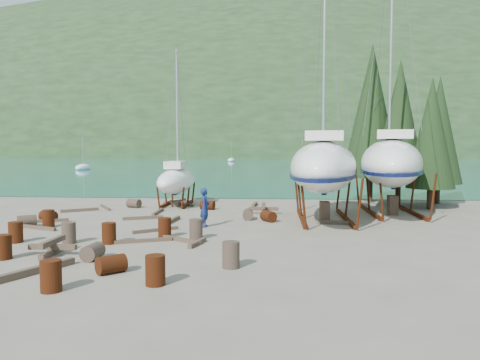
# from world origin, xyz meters

# --- Properties ---
(ground) EXTENTS (600.00, 600.00, 0.00)m
(ground) POSITION_xyz_m (0.00, 0.00, 0.00)
(ground) COLOR #686252
(ground) RESTS_ON ground
(bay_water) EXTENTS (700.00, 700.00, 0.00)m
(bay_water) POSITION_xyz_m (0.00, 315.00, 0.01)
(bay_water) COLOR #166772
(bay_water) RESTS_ON ground
(far_hill) EXTENTS (800.00, 360.00, 110.00)m
(far_hill) POSITION_xyz_m (0.00, 320.00, 0.00)
(far_hill) COLOR #1D2F17
(far_hill) RESTS_ON ground
(far_house_left) EXTENTS (6.60, 5.60, 5.60)m
(far_house_left) POSITION_xyz_m (-60.00, 190.00, 2.92)
(far_house_left) COLOR beige
(far_house_left) RESTS_ON ground
(far_house_center) EXTENTS (6.60, 5.60, 5.60)m
(far_house_center) POSITION_xyz_m (-20.00, 190.00, 2.92)
(far_house_center) COLOR beige
(far_house_center) RESTS_ON ground
(far_house_right) EXTENTS (6.60, 5.60, 5.60)m
(far_house_right) POSITION_xyz_m (30.00, 190.00, 2.92)
(far_house_right) COLOR beige
(far_house_right) RESTS_ON ground
(cypress_near_right) EXTENTS (3.60, 3.60, 10.00)m
(cypress_near_right) POSITION_xyz_m (12.50, 12.00, 5.79)
(cypress_near_right) COLOR black
(cypress_near_right) RESTS_ON ground
(cypress_mid_right) EXTENTS (3.06, 3.06, 8.50)m
(cypress_mid_right) POSITION_xyz_m (14.00, 10.00, 4.92)
(cypress_mid_right) COLOR black
(cypress_mid_right) RESTS_ON ground
(cypress_back_left) EXTENTS (4.14, 4.14, 11.50)m
(cypress_back_left) POSITION_xyz_m (11.00, 14.00, 6.66)
(cypress_back_left) COLOR black
(cypress_back_left) RESTS_ON ground
(cypress_far_right) EXTENTS (3.24, 3.24, 9.00)m
(cypress_far_right) POSITION_xyz_m (15.50, 13.00, 5.21)
(cypress_far_right) COLOR black
(cypress_far_right) RESTS_ON ground
(moored_boat_left) EXTENTS (2.00, 5.00, 6.05)m
(moored_boat_left) POSITION_xyz_m (-30.00, 60.00, 0.39)
(moored_boat_left) COLOR white
(moored_boat_left) RESTS_ON ground
(moored_boat_mid) EXTENTS (2.00, 5.00, 6.05)m
(moored_boat_mid) POSITION_xyz_m (10.00, 80.00, 0.39)
(moored_boat_mid) COLOR white
(moored_boat_mid) RESTS_ON ground
(moored_boat_far) EXTENTS (2.00, 5.00, 6.05)m
(moored_boat_far) POSITION_xyz_m (-8.00, 110.00, 0.39)
(moored_boat_far) COLOR white
(moored_boat_far) RESTS_ON ground
(large_sailboat_near) EXTENTS (5.19, 12.21, 18.63)m
(large_sailboat_near) POSITION_xyz_m (6.63, 4.89, 3.00)
(large_sailboat_near) COLOR white
(large_sailboat_near) RESTS_ON ground
(large_sailboat_far) EXTENTS (5.97, 12.48, 19.00)m
(large_sailboat_far) POSITION_xyz_m (10.94, 7.75, 3.10)
(large_sailboat_far) COLOR white
(large_sailboat_far) RESTS_ON ground
(small_sailboat_shore) EXTENTS (2.36, 6.72, 10.63)m
(small_sailboat_shore) POSITION_xyz_m (-2.74, 10.49, 1.76)
(small_sailboat_shore) COLOR white
(small_sailboat_shore) RESTS_ON ground
(worker) EXTENTS (0.51, 0.74, 1.96)m
(worker) POSITION_xyz_m (0.45, 2.07, 0.98)
(worker) COLOR #122051
(worker) RESTS_ON ground
(drum_0) EXTENTS (0.58, 0.58, 0.88)m
(drum_0) POSITION_xyz_m (-5.76, -5.17, 0.44)
(drum_0) COLOR #4F230D
(drum_0) RESTS_ON ground
(drum_1) EXTENTS (0.65, 0.93, 0.58)m
(drum_1) POSITION_xyz_m (-2.54, -5.05, 0.29)
(drum_1) COLOR #2D2823
(drum_1) RESTS_ON ground
(drum_2) EXTENTS (1.04, 0.88, 0.58)m
(drum_2) POSITION_xyz_m (-8.27, 3.23, 0.29)
(drum_2) COLOR #4F230D
(drum_2) RESTS_ON ground
(drum_3) EXTENTS (0.58, 0.58, 0.88)m
(drum_3) POSITION_xyz_m (-2.28, -8.69, 0.44)
(drum_3) COLOR #4F230D
(drum_3) RESTS_ON ground
(drum_4) EXTENTS (0.99, 0.77, 0.58)m
(drum_4) POSITION_xyz_m (-0.36, 8.62, 0.29)
(drum_4) COLOR #4F230D
(drum_4) RESTS_ON ground
(drum_5) EXTENTS (0.58, 0.58, 0.88)m
(drum_5) POSITION_xyz_m (0.51, -1.05, 0.44)
(drum_5) COLOR #2D2823
(drum_5) RESTS_ON ground
(drum_6) EXTENTS (0.95, 1.05, 0.58)m
(drum_6) POSITION_xyz_m (3.60, 4.02, 0.29)
(drum_6) COLOR #4F230D
(drum_6) RESTS_ON ground
(drum_7) EXTENTS (0.58, 0.58, 0.88)m
(drum_7) POSITION_xyz_m (0.46, -7.89, 0.44)
(drum_7) COLOR #4F230D
(drum_7) RESTS_ON ground
(drum_8) EXTENTS (0.58, 0.58, 0.88)m
(drum_8) POSITION_xyz_m (-7.36, 1.43, 0.44)
(drum_8) COLOR #4F230D
(drum_8) RESTS_ON ground
(drum_9) EXTENTS (1.04, 0.88, 0.58)m
(drum_9) POSITION_xyz_m (-5.36, 9.18, 0.29)
(drum_9) COLOR #2D2823
(drum_9) RESTS_ON ground
(drum_10) EXTENTS (0.58, 0.58, 0.88)m
(drum_10) POSITION_xyz_m (-2.94, -2.27, 0.44)
(drum_10) COLOR #4F230D
(drum_10) RESTS_ON ground
(drum_11) EXTENTS (0.63, 0.91, 0.58)m
(drum_11) POSITION_xyz_m (2.46, 4.64, 0.29)
(drum_11) COLOR #2D2823
(drum_11) RESTS_ON ground
(drum_12) EXTENTS (1.04, 1.03, 0.58)m
(drum_12) POSITION_xyz_m (-1.26, -6.73, 0.29)
(drum_12) COLOR #4F230D
(drum_12) RESTS_ON ground
(drum_13) EXTENTS (0.58, 0.58, 0.88)m
(drum_13) POSITION_xyz_m (-6.92, -2.33, 0.44)
(drum_13) COLOR #4F230D
(drum_13) RESTS_ON ground
(drum_14) EXTENTS (0.58, 0.58, 0.88)m
(drum_14) POSITION_xyz_m (-0.95, -0.76, 0.44)
(drum_14) COLOR #4F230D
(drum_14) RESTS_ON ground
(drum_15) EXTENTS (1.05, 0.98, 0.58)m
(drum_15) POSITION_xyz_m (-8.56, 1.58, 0.29)
(drum_15) COLOR #2D2823
(drum_15) RESTS_ON ground
(drum_16) EXTENTS (0.58, 0.58, 0.88)m
(drum_16) POSITION_xyz_m (-4.63, -2.32, 0.44)
(drum_16) COLOR #2D2823
(drum_16) RESTS_ON ground
(drum_17) EXTENTS (0.58, 0.58, 0.88)m
(drum_17) POSITION_xyz_m (2.47, -5.80, 0.44)
(drum_17) COLOR #2D2823
(drum_17) RESTS_ON ground
(timber_0) EXTENTS (1.27, 2.19, 0.14)m
(timber_0) POSITION_xyz_m (-3.33, 12.56, 0.07)
(timber_0) COLOR brown
(timber_0) RESTS_ON ground
(timber_1) EXTENTS (1.84, 0.48, 0.19)m
(timber_1) POSITION_xyz_m (7.06, 3.32, 0.10)
(timber_1) COLOR brown
(timber_1) RESTS_ON ground
(timber_2) EXTENTS (2.01, 1.44, 0.19)m
(timber_2) POSITION_xyz_m (-8.17, 7.11, 0.09)
(timber_2) COLOR brown
(timber_2) RESTS_ON ground
(timber_3) EXTENTS (2.52, 1.12, 0.15)m
(timber_3) POSITION_xyz_m (-1.70, -1.94, 0.07)
(timber_3) COLOR brown
(timber_3) RESTS_ON ground
(timber_4) EXTENTS (2.12, 1.05, 0.17)m
(timber_4) POSITION_xyz_m (-3.36, 4.30, 0.09)
(timber_4) COLOR brown
(timber_4) RESTS_ON ground
(timber_5) EXTENTS (1.99, 1.54, 0.16)m
(timber_5) POSITION_xyz_m (-0.07, -1.62, 0.08)
(timber_5) COLOR brown
(timber_5) RESTS_ON ground
(timber_6) EXTENTS (0.34, 1.74, 0.19)m
(timber_6) POSITION_xyz_m (2.59, 10.72, 0.10)
(timber_6) COLOR brown
(timber_6) RESTS_ON ground
(timber_7) EXTENTS (0.54, 1.58, 0.17)m
(timber_7) POSITION_xyz_m (0.76, -2.27, 0.09)
(timber_7) COLOR brown
(timber_7) RESTS_ON ground
(timber_8) EXTENTS (0.40, 2.28, 0.19)m
(timber_8) POSITION_xyz_m (-1.53, 3.51, 0.09)
(timber_8) COLOR brown
(timber_8) RESTS_ON ground
(timber_9) EXTENTS (2.42, 1.51, 0.15)m
(timber_9) POSITION_xyz_m (-2.67, 10.70, 0.08)
(timber_9) COLOR brown
(timber_9) RESTS_ON ground
(timber_10) EXTENTS (0.20, 2.51, 0.16)m
(timber_10) POSITION_xyz_m (-3.14, 6.75, 0.08)
(timber_10) COLOR brown
(timber_10) RESTS_ON ground
(timber_11) EXTENTS (1.90, 1.59, 0.15)m
(timber_11) POSITION_xyz_m (-1.70, 0.61, 0.08)
(timber_11) COLOR brown
(timber_11) RESTS_ON ground
(timber_12) EXTENTS (2.25, 1.07, 0.17)m
(timber_12) POSITION_xyz_m (-7.60, 0.81, 0.08)
(timber_12) COLOR brown
(timber_12) RESTS_ON ground
(timber_15) EXTENTS (1.48, 2.25, 0.15)m
(timber_15) POSITION_xyz_m (-7.12, 8.66, 0.07)
(timber_15) COLOR brown
(timber_15) RESTS_ON ground
(timber_16) EXTENTS (1.46, 2.75, 0.23)m
(timber_16) POSITION_xyz_m (-3.64, -6.96, 0.11)
(timber_16) COLOR brown
(timber_16) RESTS_ON ground
(timber_17) EXTENTS (2.32, 1.23, 0.16)m
(timber_17) POSITION_xyz_m (-8.33, 2.85, 0.08)
(timber_17) COLOR brown
(timber_17) RESTS_ON ground
(timber_pile_fore) EXTENTS (1.80, 1.80, 0.60)m
(timber_pile_fore) POSITION_xyz_m (-4.32, -4.40, 0.30)
(timber_pile_fore) COLOR brown
(timber_pile_fore) RESTS_ON ground
(timber_pile_aft) EXTENTS (1.80, 1.80, 0.60)m
(timber_pile_aft) POSITION_xyz_m (3.28, 6.95, 0.30)
(timber_pile_aft) COLOR brown
(timber_pile_aft) RESTS_ON ground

